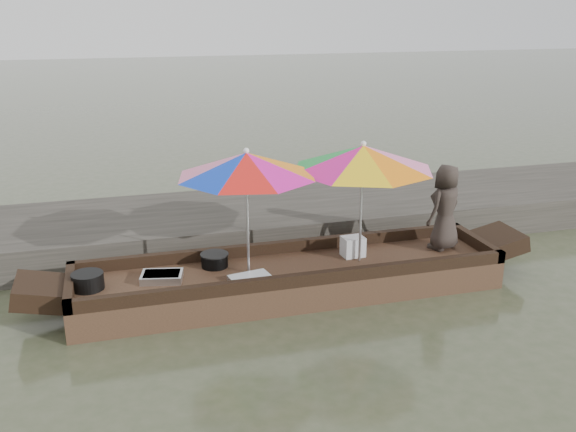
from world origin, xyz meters
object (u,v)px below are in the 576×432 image
object	(u,v)px
charcoal_grill	(215,261)
supply_bag	(353,246)
umbrella_stern	(361,203)
tray_crayfish	(162,277)
tray_scallop	(251,279)
cooking_pot	(88,281)
vendor	(445,207)
boat_hull	(290,281)
umbrella_bow	(248,212)

from	to	relation	value
charcoal_grill	supply_bag	distance (m)	1.80
umbrella_stern	tray_crayfish	bearing A→B (deg)	178.72
tray_crayfish	tray_scallop	size ratio (longest dim) A/B	1.00
cooking_pot	supply_bag	world-z (taller)	supply_bag
tray_crayfish	tray_scallop	bearing A→B (deg)	-17.59
supply_bag	vendor	size ratio (longest dim) A/B	0.24
boat_hull	charcoal_grill	size ratio (longest dim) A/B	16.00
umbrella_stern	supply_bag	bearing A→B (deg)	98.42
charcoal_grill	umbrella_stern	world-z (taller)	umbrella_stern
boat_hull	umbrella_stern	size ratio (longest dim) A/B	3.00
cooking_pot	supply_bag	distance (m)	3.31
vendor	umbrella_bow	size ratio (longest dim) A/B	0.70
tray_scallop	umbrella_bow	world-z (taller)	umbrella_bow
vendor	umbrella_stern	distance (m)	1.26
supply_bag	vendor	distance (m)	1.34
boat_hull	cooking_pot	bearing A→B (deg)	178.90
tray_crayfish	supply_bag	bearing A→B (deg)	2.56
boat_hull	cooking_pot	xyz separation A→B (m)	(-2.41, 0.05, 0.27)
umbrella_stern	boat_hull	bearing A→B (deg)	180.00
vendor	umbrella_stern	world-z (taller)	umbrella_stern
tray_crayfish	umbrella_stern	bearing A→B (deg)	-1.28
supply_bag	umbrella_bow	bearing A→B (deg)	-173.35
tray_crayfish	charcoal_grill	world-z (taller)	charcoal_grill
charcoal_grill	umbrella_stern	bearing A→B (deg)	-9.55
tray_crayfish	vendor	xyz separation A→B (m)	(3.74, 0.04, 0.54)
charcoal_grill	boat_hull	bearing A→B (deg)	-18.85
tray_crayfish	umbrella_bow	world-z (taller)	umbrella_bow
vendor	umbrella_stern	bearing A→B (deg)	-21.84
tray_crayfish	tray_scallop	world-z (taller)	tray_crayfish
tray_scallop	charcoal_grill	world-z (taller)	charcoal_grill
boat_hull	vendor	world-z (taller)	vendor
boat_hull	umbrella_stern	bearing A→B (deg)	0.00
supply_bag	umbrella_bow	world-z (taller)	umbrella_bow
cooking_pot	supply_bag	bearing A→B (deg)	2.07
tray_scallop	umbrella_stern	xyz separation A→B (m)	(1.49, 0.26, 0.74)
cooking_pot	supply_bag	xyz separation A→B (m)	(3.31, 0.12, 0.03)
tray_crayfish	umbrella_stern	size ratio (longest dim) A/B	0.27
tray_crayfish	charcoal_grill	xyz separation A→B (m)	(0.68, 0.25, 0.03)
cooking_pot	umbrella_stern	distance (m)	3.41
vendor	umbrella_bow	distance (m)	2.70
supply_bag	umbrella_stern	world-z (taller)	umbrella_stern
charcoal_grill	supply_bag	world-z (taller)	supply_bag
tray_scallop	vendor	bearing A→B (deg)	7.58
charcoal_grill	umbrella_bow	size ratio (longest dim) A/B	0.20
vendor	tray_crayfish	bearing A→B (deg)	-25.73
charcoal_grill	umbrella_stern	distance (m)	1.97
charcoal_grill	supply_bag	size ratio (longest dim) A/B	1.19
vendor	umbrella_stern	size ratio (longest dim) A/B	0.66
cooking_pot	umbrella_bow	bearing A→B (deg)	-1.41
boat_hull	tray_crayfish	distance (m)	1.59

